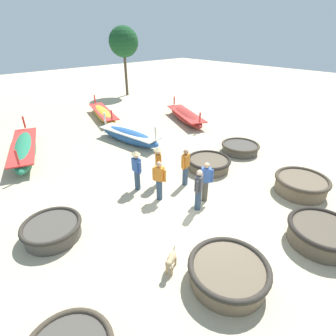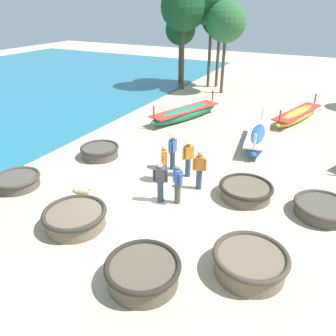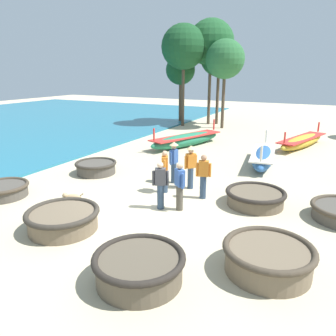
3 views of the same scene
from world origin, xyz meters
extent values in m
plane|color=#C6B793|center=(0.00, 0.00, 0.00)|extent=(80.00, 80.00, 0.00)
cylinder|color=#4C473F|center=(-3.95, 2.57, 0.23)|extent=(1.65, 1.65, 0.46)
torus|color=#332D26|center=(-3.95, 2.57, 0.46)|extent=(1.79, 1.79, 0.13)
cylinder|color=brown|center=(1.79, -3.08, 0.28)|extent=(1.82, 1.82, 0.57)
torus|color=#28231E|center=(1.79, -3.08, 0.57)|extent=(1.97, 1.97, 0.15)
cylinder|color=#4C473F|center=(-5.11, -1.12, 0.20)|extent=(1.63, 1.63, 0.41)
torus|color=#42382B|center=(-5.11, -1.12, 0.41)|extent=(1.76, 1.76, 0.13)
cylinder|color=brown|center=(3.02, 2.20, 0.22)|extent=(1.83, 1.83, 0.45)
torus|color=#28231E|center=(3.02, 2.20, 0.45)|extent=(1.98, 1.98, 0.15)
cylinder|color=brown|center=(4.14, -1.49, 0.29)|extent=(1.87, 1.87, 0.58)
torus|color=#42382B|center=(4.14, -1.49, 0.58)|extent=(2.02, 2.02, 0.15)
cylinder|color=brown|center=(-1.37, -2.03, 0.26)|extent=(1.89, 1.89, 0.52)
torus|color=#332D26|center=(-1.37, -2.03, 0.52)|extent=(2.05, 2.05, 0.15)
ellipsoid|color=#285693|center=(2.22, 7.27, 0.37)|extent=(1.57, 4.43, 0.73)
cube|color=silver|center=(2.22, 7.27, 0.60)|extent=(1.56, 4.09, 0.06)
cylinder|color=silver|center=(1.93, 9.24, 1.01)|extent=(0.10, 0.10, 0.66)
cylinder|color=silver|center=(2.51, 5.30, 1.01)|extent=(0.10, 0.10, 0.66)
ellipsoid|color=#237551|center=(-2.67, 9.32, 0.37)|extent=(2.84, 5.52, 0.74)
cube|color=red|center=(-2.67, 9.32, 0.61)|extent=(2.73, 5.12, 0.06)
cylinder|color=red|center=(-1.82, 11.70, 1.02)|extent=(0.10, 0.10, 0.67)
cylinder|color=red|center=(-3.53, 6.95, 1.02)|extent=(0.10, 0.10, 0.67)
ellipsoid|color=gold|center=(3.46, 12.19, 0.33)|extent=(2.41, 5.30, 0.66)
cube|color=red|center=(3.46, 12.19, 0.54)|extent=(2.33, 4.91, 0.06)
cylinder|color=red|center=(4.15, 14.50, 0.91)|extent=(0.10, 0.10, 0.59)
cylinder|color=red|center=(2.78, 9.88, 0.91)|extent=(0.10, 0.10, 0.59)
cylinder|color=#2D425B|center=(0.45, 2.71, 0.41)|extent=(0.22, 0.22, 0.82)
cube|color=orange|center=(0.45, 2.71, 1.09)|extent=(0.38, 0.40, 0.54)
sphere|color=tan|center=(0.45, 2.71, 1.47)|extent=(0.20, 0.20, 0.20)
cylinder|color=orange|center=(0.58, 2.89, 1.04)|extent=(0.09, 0.09, 0.48)
cylinder|color=orange|center=(0.33, 2.53, 1.04)|extent=(0.09, 0.09, 0.48)
cone|color=#D1BC84|center=(0.45, 2.71, 1.60)|extent=(0.36, 0.36, 0.14)
cylinder|color=#2D425B|center=(-0.21, 1.90, 0.41)|extent=(0.22, 0.22, 0.82)
cube|color=orange|center=(-0.21, 1.90, 1.09)|extent=(0.35, 0.40, 0.54)
sphere|color=tan|center=(-0.21, 1.90, 1.47)|extent=(0.20, 0.20, 0.20)
cylinder|color=orange|center=(-0.31, 2.09, 1.04)|extent=(0.09, 0.09, 0.48)
cylinder|color=orange|center=(-0.12, 1.70, 1.04)|extent=(0.09, 0.09, 0.48)
cylinder|color=#2D425B|center=(-0.40, 3.01, 0.41)|extent=(0.22, 0.22, 0.82)
cube|color=#33569E|center=(-0.40, 3.01, 1.09)|extent=(0.24, 0.35, 0.54)
sphere|color=tan|center=(-0.40, 3.01, 1.47)|extent=(0.20, 0.20, 0.20)
cylinder|color=#33569E|center=(-0.38, 3.23, 1.04)|extent=(0.09, 0.09, 0.48)
cylinder|color=#33569E|center=(-0.41, 2.79, 1.04)|extent=(0.09, 0.09, 0.48)
cone|color=#D1BC84|center=(-0.40, 3.01, 1.60)|extent=(0.36, 0.36, 0.14)
cylinder|color=#2D425B|center=(1.25, 1.98, 0.41)|extent=(0.22, 0.22, 0.82)
cube|color=orange|center=(1.25, 1.98, 1.09)|extent=(0.39, 0.31, 0.54)
sphere|color=#A37556|center=(1.25, 1.98, 1.47)|extent=(0.20, 0.20, 0.20)
cylinder|color=orange|center=(1.04, 1.91, 1.04)|extent=(0.09, 0.09, 0.48)
cylinder|color=orange|center=(1.46, 2.04, 1.04)|extent=(0.09, 0.09, 0.48)
cylinder|color=#2D425B|center=(0.36, 0.51, 0.41)|extent=(0.22, 0.22, 0.82)
cube|color=#3D3D42|center=(0.36, 0.51, 1.09)|extent=(0.40, 0.35, 0.54)
sphere|color=#DBB28E|center=(0.36, 0.51, 1.47)|extent=(0.20, 0.20, 0.20)
cylinder|color=#3D3D42|center=(0.56, 0.61, 1.04)|extent=(0.09, 0.09, 0.48)
cylinder|color=#3D3D42|center=(0.17, 0.41, 1.04)|extent=(0.09, 0.09, 0.48)
cylinder|color=#4C473D|center=(0.95, 0.69, 0.41)|extent=(0.22, 0.22, 0.82)
cube|color=#33569E|center=(0.95, 0.69, 1.09)|extent=(0.40, 0.39, 0.54)
sphere|color=tan|center=(0.95, 0.69, 1.47)|extent=(0.20, 0.20, 0.20)
cylinder|color=#33569E|center=(1.12, 0.54, 1.04)|extent=(0.09, 0.09, 0.48)
cylinder|color=#33569E|center=(0.79, 0.83, 1.04)|extent=(0.09, 0.09, 0.48)
ellipsoid|color=tan|center=(-2.14, -0.78, 0.39)|extent=(0.55, 0.44, 0.22)
sphere|color=tan|center=(-2.36, -0.91, 0.46)|extent=(0.18, 0.18, 0.18)
cylinder|color=tan|center=(-1.93, -0.66, 0.45)|extent=(0.20, 0.14, 0.16)
cylinder|color=tan|center=(-2.27, -0.94, 0.14)|extent=(0.06, 0.06, 0.28)
cylinder|color=tan|center=(-2.34, -0.82, 0.14)|extent=(0.06, 0.06, 0.28)
cylinder|color=tan|center=(-1.95, -0.75, 0.14)|extent=(0.06, 0.06, 0.28)
cylinder|color=tan|center=(-2.02, -0.63, 0.14)|extent=(0.06, 0.06, 0.28)
cylinder|color=#4C3D2D|center=(-7.17, 18.00, 1.76)|extent=(0.24, 0.24, 3.53)
sphere|color=#194723|center=(-7.17, 18.00, 4.39)|extent=(2.47, 2.47, 2.47)
cylinder|color=#4C3D2D|center=(-6.07, 16.16, 2.44)|extent=(0.24, 0.24, 4.89)
sphere|color=#194723|center=(-6.07, 16.16, 6.09)|extent=(3.42, 3.42, 3.42)
cylinder|color=#4C3D2D|center=(-2.83, 16.51, 2.07)|extent=(0.24, 0.24, 4.14)
sphere|color=#286033|center=(-2.83, 16.51, 5.15)|extent=(2.90, 2.90, 2.90)
cylinder|color=#4C3D2D|center=(-4.51, 17.97, 2.60)|extent=(0.24, 0.24, 5.19)
sphere|color=#1E5128|center=(-4.51, 17.97, 6.46)|extent=(3.63, 3.63, 3.63)
cylinder|color=#4C3D2D|center=(-3.93, 18.37, 2.15)|extent=(0.24, 0.24, 4.30)
sphere|color=#194723|center=(-3.93, 18.37, 5.36)|extent=(3.01, 3.01, 3.01)
camera|label=1|loc=(-5.54, -4.33, 5.67)|focal=28.00mm
camera|label=2|loc=(5.20, -8.32, 6.52)|focal=35.00mm
camera|label=3|loc=(5.07, -8.13, 4.29)|focal=35.00mm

